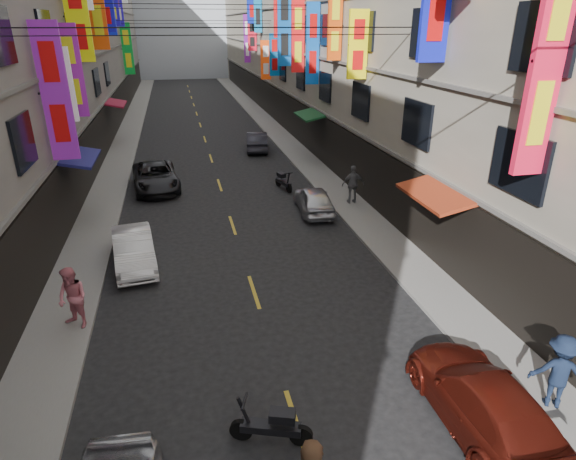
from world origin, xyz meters
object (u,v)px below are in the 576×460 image
car_left_far (156,177)px  car_right_far (257,141)px  car_right_near (484,402)px  pedestrian_rfar (353,184)px  scooter_crossing (272,426)px  pedestrian_lfar (73,298)px  scooter_far_right (283,181)px  car_left_mid (134,249)px  car_right_mid (314,199)px  pedestrian_rnear (559,371)px

car_left_far → car_right_far: car_left_far is taller
car_right_near → pedestrian_rfar: (2.14, 14.24, 0.39)m
scooter_crossing → car_right_far: size_ratio=0.43×
car_right_far → pedestrian_lfar: (-8.80, -20.47, 0.39)m
scooter_crossing → scooter_far_right: bearing=6.7°
car_right_near → car_right_far: 26.45m
car_left_far → car_left_mid: bearing=-99.2°
scooter_crossing → scooter_far_right: (3.95, 16.84, 0.00)m
car_right_far → pedestrian_lfar: bearing=75.2°
scooter_crossing → car_right_mid: (4.63, 13.13, 0.19)m
car_right_far → pedestrian_lfar: 22.28m
scooter_crossing → car_left_far: (-2.79, 18.45, 0.25)m
scooter_far_right → pedestrian_rfar: size_ratio=0.94×
car_left_mid → pedestrian_lfar: (-1.40, -3.89, 0.41)m
car_left_mid → car_right_mid: (8.00, 3.87, -0.02)m
car_right_far → scooter_crossing: bearing=89.6°
car_left_far → car_right_mid: car_left_far is taller
car_right_mid → pedestrian_rnear: pedestrian_rnear is taller
scooter_crossing → car_left_mid: bearing=40.0°
car_left_mid → pedestrian_lfar: 4.15m
scooter_crossing → car_left_far: car_left_far is taller
scooter_far_right → car_right_near: (0.67, -17.44, 0.24)m
car_right_near → pedestrian_lfar: bearing=-31.6°
pedestrian_rfar → car_right_near: bearing=85.7°
car_left_far → car_right_near: 20.45m
car_right_mid → car_left_mid: bearing=29.9°
car_right_near → pedestrian_rfar: bearing=-97.7°
car_left_far → pedestrian_rnear: pedestrian_rnear is taller
car_left_mid → scooter_far_right: bearing=38.9°
scooter_far_right → pedestrian_lfar: bearing=38.6°
car_right_mid → scooter_crossing: bearing=74.7°
car_left_mid → car_right_far: bearing=58.9°
scooter_far_right → car_left_far: (-6.75, 1.62, 0.25)m
pedestrian_lfar → car_left_mid: bearing=108.8°
car_left_mid → car_right_near: (8.00, -9.87, 0.03)m
car_right_near → car_right_mid: (0.00, 13.73, -0.05)m
car_right_near → pedestrian_rnear: size_ratio=2.52×
car_right_mid → pedestrian_lfar: size_ratio=1.97×
scooter_far_right → car_left_mid: bearing=31.8°
scooter_far_right → car_right_far: car_right_far is taller
car_left_far → pedestrian_rfar: 10.71m
car_left_mid → pedestrian_lfar: pedestrian_lfar is taller
car_left_far → pedestrian_rfar: size_ratio=2.62×
car_left_far → scooter_far_right: bearing=-19.0°
car_left_mid → car_right_far: 18.15m
pedestrian_rfar → car_left_far: bearing=-22.4°
car_left_far → pedestrian_rnear: bearing=-69.3°
car_right_far → scooter_far_right: bearing=98.0°
pedestrian_rnear → car_left_mid: bearing=-16.5°
scooter_crossing → pedestrian_rfar: (6.76, 13.64, 0.63)m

